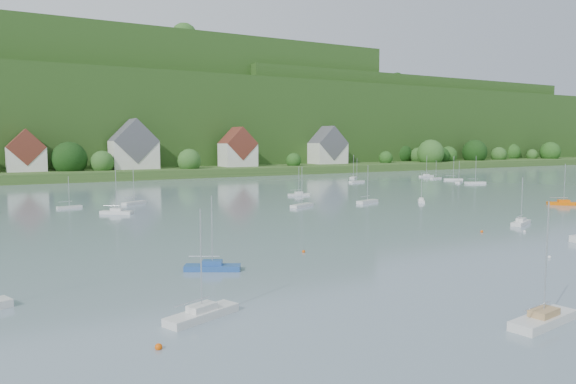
{
  "coord_description": "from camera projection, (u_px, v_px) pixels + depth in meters",
  "views": [
    {
      "loc": [
        -42.21,
        -9.64,
        13.32
      ],
      "look_at": [
        5.32,
        75.0,
        4.0
      ],
      "focal_mm": 33.8,
      "sensor_mm": 36.0,
      "label": 1
    }
  ],
  "objects": [
    {
      "name": "far_shore_strip",
      "position": [
        113.0,
        172.0,
        203.65
      ],
      "size": [
        600.0,
        60.0,
        3.0
      ],
      "primitive_type": "cube",
      "color": "#335720",
      "rests_on": "ground"
    },
    {
      "name": "forested_ridge",
      "position": [
        83.0,
        120.0,
        261.31
      ],
      "size": [
        620.0,
        181.22,
        69.89
      ],
      "color": "#1C3E14",
      "rests_on": "ground"
    },
    {
      "name": "village_building_1",
      "position": [
        26.0,
        154.0,
        178.79
      ],
      "size": [
        12.0,
        9.36,
        14.0
      ],
      "color": "silver",
      "rests_on": "far_shore_strip"
    },
    {
      "name": "village_building_2",
      "position": [
        134.0,
        149.0,
        194.83
      ],
      "size": [
        16.0,
        11.44,
        18.0
      ],
      "color": "silver",
      "rests_on": "far_shore_strip"
    },
    {
      "name": "village_building_3",
      "position": [
        238.0,
        150.0,
        212.68
      ],
      "size": [
        13.0,
        10.4,
        15.5
      ],
      "color": "silver",
      "rests_on": "far_shore_strip"
    },
    {
      "name": "village_building_4",
      "position": [
        328.0,
        149.0,
        238.07
      ],
      "size": [
        15.0,
        10.4,
        16.5
      ],
      "color": "silver",
      "rests_on": "far_shore_strip"
    },
    {
      "name": "near_sailboat_0",
      "position": [
        202.0,
        313.0,
        40.49
      ],
      "size": [
        6.34,
        3.85,
        8.29
      ],
      "rotation": [
        0.0,
        0.0,
        0.38
      ],
      "color": "silver",
      "rests_on": "ground"
    },
    {
      "name": "near_sailboat_1",
      "position": [
        212.0,
        266.0,
        55.49
      ],
      "size": [
        5.74,
        4.17,
        7.68
      ],
      "rotation": [
        0.0,
        0.0,
        -0.51
      ],
      "color": "#26519B",
      "rests_on": "ground"
    },
    {
      "name": "near_sailboat_2",
      "position": [
        544.0,
        318.0,
        39.19
      ],
      "size": [
        6.85,
        2.84,
        8.97
      ],
      "rotation": [
        0.0,
        0.0,
        0.15
      ],
      "color": "silver",
      "rests_on": "ground"
    },
    {
      "name": "near_sailboat_3",
      "position": [
        521.0,
        222.0,
        85.63
      ],
      "size": [
        5.71,
        3.5,
        7.47
      ],
      "rotation": [
        0.0,
        0.0,
        0.38
      ],
      "color": "silver",
      "rests_on": "ground"
    },
    {
      "name": "near_sailboat_5",
      "position": [
        564.0,
        203.0,
        111.38
      ],
      "size": [
        5.9,
        5.39,
        8.45
      ],
      "rotation": [
        0.0,
        0.0,
        -0.71
      ],
      "color": "#F16403",
      "rests_on": "ground"
    },
    {
      "name": "mooring_buoy_0",
      "position": [
        159.0,
        349.0,
        34.61
      ],
      "size": [
        0.49,
        0.49,
        0.49
      ],
      "primitive_type": "sphere",
      "color": "#F05808",
      "rests_on": "ground"
    },
    {
      "name": "mooring_buoy_1",
      "position": [
        549.0,
        258.0,
        61.31
      ],
      "size": [
        0.38,
        0.38,
        0.38
      ],
      "primitive_type": "sphere",
      "color": "white",
      "rests_on": "ground"
    },
    {
      "name": "mooring_buoy_2",
      "position": [
        482.0,
        232.0,
        78.39
      ],
      "size": [
        0.42,
        0.42,
        0.42
      ],
      "primitive_type": "sphere",
      "color": "#F05808",
      "rests_on": "ground"
    },
    {
      "name": "mooring_buoy_3",
      "position": [
        304.0,
        252.0,
        64.37
      ],
      "size": [
        0.38,
        0.38,
        0.38
      ],
      "primitive_type": "sphere",
      "color": "#F05808",
      "rests_on": "ground"
    },
    {
      "name": "mooring_buoy_4",
      "position": [
        524.0,
        232.0,
        78.38
      ],
      "size": [
        0.4,
        0.4,
        0.4
      ],
      "primitive_type": "sphere",
      "color": "white",
      "rests_on": "ground"
    },
    {
      "name": "far_sailboat_cluster",
      "position": [
        259.0,
        191.0,
        136.93
      ],
      "size": [
        193.51,
        71.32,
        8.71
      ],
      "color": "silver",
      "rests_on": "ground"
    }
  ]
}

